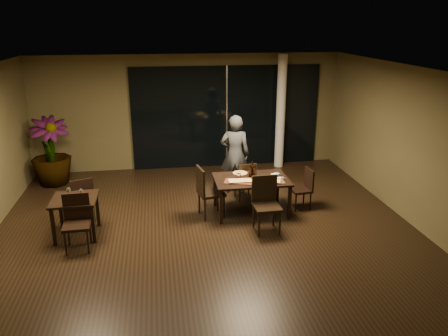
{
  "coord_description": "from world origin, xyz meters",
  "views": [
    {
      "loc": [
        -0.84,
        -7.35,
        3.83
      ],
      "look_at": [
        0.42,
        0.68,
        1.05
      ],
      "focal_mm": 35.0,
      "sensor_mm": 36.0,
      "label": 1
    }
  ],
  "objects_px": {
    "chair_side_far": "(82,198)",
    "chair_side_near": "(77,219)",
    "chair_main_left": "(207,189)",
    "bottle_b": "(255,172)",
    "side_table": "(75,204)",
    "main_table": "(251,182)",
    "chair_main_near": "(266,201)",
    "bottle_c": "(252,169)",
    "chair_main_far": "(246,179)",
    "bottle_a": "(250,171)",
    "chair_main_right": "(304,186)",
    "potted_plant": "(51,152)",
    "diner": "(235,154)"
  },
  "relations": [
    {
      "from": "side_table",
      "to": "chair_main_near",
      "type": "xyz_separation_m",
      "value": [
        3.51,
        -0.3,
        -0.03
      ]
    },
    {
      "from": "chair_main_left",
      "to": "bottle_b",
      "type": "xyz_separation_m",
      "value": [
        1.01,
        0.1,
        0.29
      ]
    },
    {
      "from": "chair_main_far",
      "to": "bottle_a",
      "type": "distance_m",
      "value": 0.7
    },
    {
      "from": "side_table",
      "to": "bottle_c",
      "type": "height_order",
      "value": "bottle_c"
    },
    {
      "from": "main_table",
      "to": "chair_main_far",
      "type": "relative_size",
      "value": 1.71
    },
    {
      "from": "chair_side_near",
      "to": "bottle_b",
      "type": "relative_size",
      "value": 3.82
    },
    {
      "from": "chair_main_right",
      "to": "bottle_b",
      "type": "xyz_separation_m",
      "value": [
        -1.07,
        -0.02,
        0.39
      ]
    },
    {
      "from": "chair_main_near",
      "to": "chair_main_left",
      "type": "distance_m",
      "value": 1.27
    },
    {
      "from": "chair_side_far",
      "to": "chair_side_near",
      "type": "height_order",
      "value": "chair_side_near"
    },
    {
      "from": "chair_main_far",
      "to": "chair_main_left",
      "type": "relative_size",
      "value": 0.83
    },
    {
      "from": "main_table",
      "to": "chair_main_left",
      "type": "bearing_deg",
      "value": -176.34
    },
    {
      "from": "chair_main_far",
      "to": "bottle_a",
      "type": "height_order",
      "value": "bottle_a"
    },
    {
      "from": "main_table",
      "to": "chair_main_near",
      "type": "xyz_separation_m",
      "value": [
        0.11,
        -0.8,
        -0.09
      ]
    },
    {
      "from": "chair_main_left",
      "to": "bottle_c",
      "type": "bearing_deg",
      "value": -90.34
    },
    {
      "from": "chair_main_near",
      "to": "chair_side_far",
      "type": "relative_size",
      "value": 1.12
    },
    {
      "from": "chair_main_far",
      "to": "chair_side_near",
      "type": "bearing_deg",
      "value": 17.16
    },
    {
      "from": "bottle_b",
      "to": "bottle_c",
      "type": "height_order",
      "value": "bottle_c"
    },
    {
      "from": "chair_side_near",
      "to": "bottle_a",
      "type": "distance_m",
      "value": 3.47
    },
    {
      "from": "main_table",
      "to": "side_table",
      "type": "bearing_deg",
      "value": -171.63
    },
    {
      "from": "bottle_c",
      "to": "chair_main_left",
      "type": "bearing_deg",
      "value": -169.79
    },
    {
      "from": "side_table",
      "to": "chair_main_far",
      "type": "relative_size",
      "value": 0.91
    },
    {
      "from": "main_table",
      "to": "bottle_b",
      "type": "height_order",
      "value": "bottle_b"
    },
    {
      "from": "potted_plant",
      "to": "chair_main_far",
      "type": "bearing_deg",
      "value": -21.29
    },
    {
      "from": "bottle_b",
      "to": "chair_main_left",
      "type": "bearing_deg",
      "value": -174.22
    },
    {
      "from": "chair_main_right",
      "to": "diner",
      "type": "height_order",
      "value": "diner"
    },
    {
      "from": "chair_main_left",
      "to": "bottle_b",
      "type": "distance_m",
      "value": 1.05
    },
    {
      "from": "chair_side_near",
      "to": "bottle_c",
      "type": "xyz_separation_m",
      "value": [
        3.34,
        1.08,
        0.37
      ]
    },
    {
      "from": "chair_main_near",
      "to": "potted_plant",
      "type": "bearing_deg",
      "value": 143.29
    },
    {
      "from": "chair_main_near",
      "to": "chair_side_near",
      "type": "xyz_separation_m",
      "value": [
        -3.41,
        -0.17,
        -0.04
      ]
    },
    {
      "from": "bottle_a",
      "to": "bottle_c",
      "type": "bearing_deg",
      "value": 39.92
    },
    {
      "from": "chair_main_right",
      "to": "potted_plant",
      "type": "xyz_separation_m",
      "value": [
        -5.55,
        2.31,
        0.34
      ]
    },
    {
      "from": "side_table",
      "to": "chair_main_left",
      "type": "distance_m",
      "value": 2.52
    },
    {
      "from": "chair_main_far",
      "to": "diner",
      "type": "bearing_deg",
      "value": -82.25
    },
    {
      "from": "side_table",
      "to": "main_table",
      "type": "bearing_deg",
      "value": 8.37
    },
    {
      "from": "diner",
      "to": "bottle_b",
      "type": "relative_size",
      "value": 7.14
    },
    {
      "from": "chair_main_far",
      "to": "bottle_c",
      "type": "xyz_separation_m",
      "value": [
        0.01,
        -0.54,
        0.42
      ]
    },
    {
      "from": "chair_main_left",
      "to": "chair_main_right",
      "type": "relative_size",
      "value": 1.22
    },
    {
      "from": "main_table",
      "to": "chair_side_near",
      "type": "bearing_deg",
      "value": -163.75
    },
    {
      "from": "diner",
      "to": "potted_plant",
      "type": "xyz_separation_m",
      "value": [
        -4.27,
        1.2,
        -0.09
      ]
    },
    {
      "from": "chair_main_left",
      "to": "bottle_a",
      "type": "height_order",
      "value": "chair_main_left"
    },
    {
      "from": "main_table",
      "to": "side_table",
      "type": "relative_size",
      "value": 1.88
    },
    {
      "from": "chair_side_near",
      "to": "chair_main_near",
      "type": "bearing_deg",
      "value": 0.89
    },
    {
      "from": "main_table",
      "to": "potted_plant",
      "type": "relative_size",
      "value": 0.91
    },
    {
      "from": "chair_main_left",
      "to": "main_table",
      "type": "bearing_deg",
      "value": -96.89
    },
    {
      "from": "chair_main_right",
      "to": "chair_side_near",
      "type": "height_order",
      "value": "chair_side_near"
    },
    {
      "from": "chair_side_far",
      "to": "bottle_b",
      "type": "bearing_deg",
      "value": 160.01
    },
    {
      "from": "chair_main_near",
      "to": "chair_main_right",
      "type": "height_order",
      "value": "chair_main_near"
    },
    {
      "from": "bottle_c",
      "to": "bottle_b",
      "type": "bearing_deg",
      "value": -54.65
    },
    {
      "from": "chair_main_far",
      "to": "bottle_b",
      "type": "relative_size",
      "value": 3.44
    },
    {
      "from": "chair_side_near",
      "to": "potted_plant",
      "type": "bearing_deg",
      "value": 106.2
    }
  ]
}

